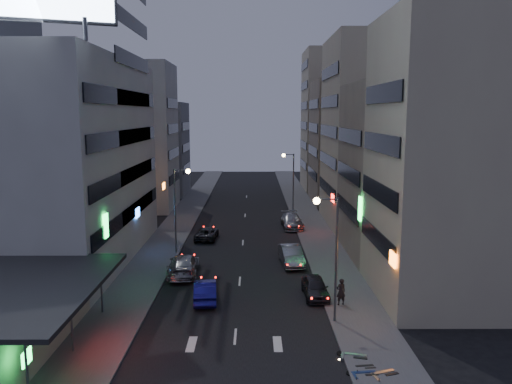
{
  "coord_description": "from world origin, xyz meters",
  "views": [
    {
      "loc": [
        1.1,
        -24.2,
        13.24
      ],
      "look_at": [
        1.33,
        18.97,
        6.43
      ],
      "focal_mm": 35.0,
      "sensor_mm": 36.0,
      "label": 1
    }
  ],
  "objects_px": {
    "road_car_blue": "(205,291)",
    "scooter_silver_a": "(393,358)",
    "parked_car_left": "(207,233)",
    "person": "(341,292)",
    "parked_car_right_mid": "(291,255)",
    "scooter_silver_b": "(368,344)",
    "scooter_blue": "(375,360)",
    "parked_car_right_near": "(315,287)",
    "road_car_silver": "(183,265)",
    "scooter_black_b": "(373,355)",
    "parked_car_right_far": "(292,221)"
  },
  "relations": [
    {
      "from": "road_car_blue",
      "to": "scooter_silver_a",
      "type": "relative_size",
      "value": 2.24
    },
    {
      "from": "parked_car_left",
      "to": "person",
      "type": "distance_m",
      "value": 21.76
    },
    {
      "from": "parked_car_right_mid",
      "to": "scooter_silver_b",
      "type": "height_order",
      "value": "parked_car_right_mid"
    },
    {
      "from": "scooter_blue",
      "to": "parked_car_right_near",
      "type": "bearing_deg",
      "value": 2.53
    },
    {
      "from": "scooter_blue",
      "to": "scooter_silver_b",
      "type": "bearing_deg",
      "value": -5.7
    },
    {
      "from": "road_car_silver",
      "to": "scooter_silver_a",
      "type": "relative_size",
      "value": 2.94
    },
    {
      "from": "parked_car_right_near",
      "to": "scooter_silver_a",
      "type": "relative_size",
      "value": 2.13
    },
    {
      "from": "parked_car_right_near",
      "to": "road_car_silver",
      "type": "bearing_deg",
      "value": 151.77
    },
    {
      "from": "parked_car_right_near",
      "to": "person",
      "type": "bearing_deg",
      "value": -52.07
    },
    {
      "from": "road_car_blue",
      "to": "scooter_black_b",
      "type": "xyz_separation_m",
      "value": [
        9.78,
        -9.45,
        -0.11
      ]
    },
    {
      "from": "road_car_silver",
      "to": "scooter_blue",
      "type": "height_order",
      "value": "road_car_silver"
    },
    {
      "from": "parked_car_right_far",
      "to": "road_car_silver",
      "type": "distance_m",
      "value": 20.02
    },
    {
      "from": "parked_car_right_far",
      "to": "scooter_blue",
      "type": "height_order",
      "value": "parked_car_right_far"
    },
    {
      "from": "road_car_blue",
      "to": "person",
      "type": "bearing_deg",
      "value": 167.98
    },
    {
      "from": "parked_car_left",
      "to": "parked_car_right_far",
      "type": "xyz_separation_m",
      "value": [
        9.47,
        5.35,
        0.17
      ]
    },
    {
      "from": "road_car_blue",
      "to": "parked_car_right_near",
      "type": "bearing_deg",
      "value": 179.91
    },
    {
      "from": "scooter_black_b",
      "to": "parked_car_left",
      "type": "bearing_deg",
      "value": 15.31
    },
    {
      "from": "scooter_blue",
      "to": "person",
      "type": "bearing_deg",
      "value": -5.34
    },
    {
      "from": "parked_car_right_mid",
      "to": "scooter_silver_a",
      "type": "xyz_separation_m",
      "value": [
        3.87,
        -18.59,
        -0.1
      ]
    },
    {
      "from": "person",
      "to": "scooter_blue",
      "type": "relative_size",
      "value": 1.0
    },
    {
      "from": "parked_car_left",
      "to": "scooter_silver_b",
      "type": "distance_m",
      "value": 28.38
    },
    {
      "from": "parked_car_right_far",
      "to": "parked_car_right_mid",
      "type": "bearing_deg",
      "value": -97.95
    },
    {
      "from": "person",
      "to": "scooter_black_b",
      "type": "bearing_deg",
      "value": 73.64
    },
    {
      "from": "person",
      "to": "road_car_blue",
      "type": "bearing_deg",
      "value": -25.26
    },
    {
      "from": "person",
      "to": "scooter_silver_b",
      "type": "relative_size",
      "value": 0.92
    },
    {
      "from": "road_car_silver",
      "to": "scooter_silver_a",
      "type": "distance_m",
      "value": 20.45
    },
    {
      "from": "parked_car_right_mid",
      "to": "person",
      "type": "distance_m",
      "value": 10.13
    },
    {
      "from": "parked_car_right_mid",
      "to": "parked_car_left",
      "type": "relative_size",
      "value": 1.08
    },
    {
      "from": "road_car_blue",
      "to": "scooter_blue",
      "type": "xyz_separation_m",
      "value": [
        9.73,
        -10.1,
        -0.04
      ]
    },
    {
      "from": "scooter_blue",
      "to": "scooter_black_b",
      "type": "xyz_separation_m",
      "value": [
        0.05,
        0.65,
        -0.07
      ]
    },
    {
      "from": "person",
      "to": "scooter_silver_b",
      "type": "height_order",
      "value": "person"
    },
    {
      "from": "parked_car_right_far",
      "to": "road_car_blue",
      "type": "height_order",
      "value": "parked_car_right_far"
    },
    {
      "from": "parked_car_right_far",
      "to": "road_car_silver",
      "type": "xyz_separation_m",
      "value": [
        -10.3,
        -17.17,
        0.04
      ]
    },
    {
      "from": "parked_car_right_near",
      "to": "scooter_black_b",
      "type": "xyz_separation_m",
      "value": [
        1.83,
        -10.15,
        -0.1
      ]
    },
    {
      "from": "parked_car_right_near",
      "to": "parked_car_left",
      "type": "distance_m",
      "value": 19.38
    },
    {
      "from": "parked_car_left",
      "to": "scooter_black_b",
      "type": "height_order",
      "value": "parked_car_left"
    },
    {
      "from": "person",
      "to": "parked_car_left",
      "type": "bearing_deg",
      "value": -77.89
    },
    {
      "from": "parked_car_right_near",
      "to": "person",
      "type": "height_order",
      "value": "person"
    },
    {
      "from": "scooter_black_b",
      "to": "road_car_silver",
      "type": "bearing_deg",
      "value": 31.18
    },
    {
      "from": "parked_car_left",
      "to": "scooter_blue",
      "type": "relative_size",
      "value": 2.46
    },
    {
      "from": "parked_car_right_mid",
      "to": "road_car_silver",
      "type": "xyz_separation_m",
      "value": [
        -9.16,
        -2.83,
        0.03
      ]
    },
    {
      "from": "scooter_silver_a",
      "to": "road_car_blue",
      "type": "bearing_deg",
      "value": 28.66
    },
    {
      "from": "parked_car_right_mid",
      "to": "scooter_blue",
      "type": "bearing_deg",
      "value": -86.39
    },
    {
      "from": "parked_car_right_far",
      "to": "road_car_silver",
      "type": "height_order",
      "value": "road_car_silver"
    },
    {
      "from": "parked_car_left",
      "to": "road_car_silver",
      "type": "height_order",
      "value": "road_car_silver"
    },
    {
      "from": "scooter_silver_a",
      "to": "scooter_silver_b",
      "type": "bearing_deg",
      "value": 14.46
    },
    {
      "from": "parked_car_left",
      "to": "person",
      "type": "height_order",
      "value": "person"
    },
    {
      "from": "parked_car_left",
      "to": "scooter_blue",
      "type": "height_order",
      "value": "parked_car_left"
    },
    {
      "from": "parked_car_left",
      "to": "scooter_silver_a",
      "type": "distance_m",
      "value": 30.16
    },
    {
      "from": "parked_car_right_mid",
      "to": "road_car_silver",
      "type": "bearing_deg",
      "value": -168.08
    }
  ]
}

